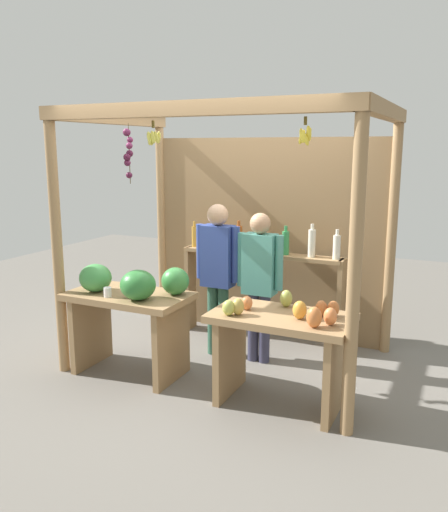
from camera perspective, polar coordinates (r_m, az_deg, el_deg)
name	(u,v)px	position (r m, az deg, el deg)	size (l,w,h in m)	color
ground_plane	(232,360)	(5.52, 0.83, -11.10)	(12.00, 12.00, 0.00)	slate
market_stall	(249,215)	(5.53, 2.68, 4.40)	(2.87, 1.94, 2.49)	#99754C
fruit_counter_left	(130,303)	(5.05, -10.06, -4.96)	(1.15, 0.67, 1.06)	#99754C
fruit_counter_right	(282,338)	(4.44, 6.23, -8.78)	(1.15, 0.64, 0.95)	#99754C
bottle_shelf_unit	(263,270)	(5.85, 4.17, -1.47)	(1.84, 0.22, 1.35)	#99754C
vendor_man	(218,266)	(5.39, -0.67, -1.12)	(0.48, 0.21, 1.58)	#305A45
vendor_woman	(260,275)	(5.23, 3.84, -2.04)	(0.48, 0.20, 1.51)	#393953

